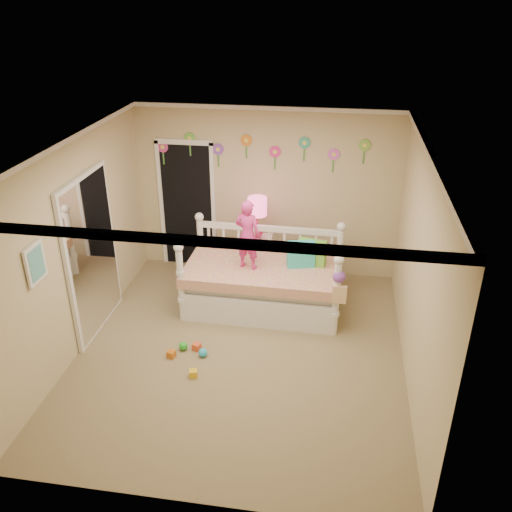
% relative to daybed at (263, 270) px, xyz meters
% --- Properties ---
extents(floor, '(4.00, 4.50, 0.01)m').
position_rel_daybed_xyz_m(floor, '(-0.12, -1.09, -0.59)').
color(floor, '#7F684C').
rests_on(floor, ground).
extents(ceiling, '(4.00, 4.50, 0.01)m').
position_rel_daybed_xyz_m(ceiling, '(-0.12, -1.09, 2.01)').
color(ceiling, white).
rests_on(ceiling, floor).
extents(back_wall, '(4.00, 0.01, 2.60)m').
position_rel_daybed_xyz_m(back_wall, '(-0.12, 1.16, 0.71)').
color(back_wall, tan).
rests_on(back_wall, floor).
extents(left_wall, '(0.01, 4.50, 2.60)m').
position_rel_daybed_xyz_m(left_wall, '(-2.12, -1.09, 0.71)').
color(left_wall, tan).
rests_on(left_wall, floor).
extents(right_wall, '(0.01, 4.50, 2.60)m').
position_rel_daybed_xyz_m(right_wall, '(1.88, -1.09, 0.71)').
color(right_wall, tan).
rests_on(right_wall, floor).
extents(crown_molding, '(4.00, 4.50, 0.06)m').
position_rel_daybed_xyz_m(crown_molding, '(-0.12, -1.09, 1.98)').
color(crown_molding, white).
rests_on(crown_molding, ceiling).
extents(daybed, '(2.19, 1.20, 1.18)m').
position_rel_daybed_xyz_m(daybed, '(0.00, 0.00, 0.00)').
color(daybed, white).
rests_on(daybed, floor).
extents(pillow_turquoise, '(0.39, 0.22, 0.37)m').
position_rel_daybed_xyz_m(pillow_turquoise, '(0.51, 0.06, 0.25)').
color(pillow_turquoise, '#22AD8C').
rests_on(pillow_turquoise, daybed).
extents(pillow_lime, '(0.40, 0.21, 0.36)m').
position_rel_daybed_xyz_m(pillow_lime, '(0.66, 0.15, 0.25)').
color(pillow_lime, '#6ABA38').
rests_on(pillow_lime, daybed).
extents(child, '(0.40, 0.31, 0.97)m').
position_rel_daybed_xyz_m(child, '(-0.20, -0.07, 0.55)').
color(child, '#E0338B').
rests_on(child, daybed).
extents(nightstand, '(0.48, 0.38, 0.75)m').
position_rel_daybed_xyz_m(nightstand, '(-0.19, 0.72, -0.22)').
color(nightstand, white).
rests_on(nightstand, floor).
extents(table_lamp, '(0.28, 0.28, 0.63)m').
position_rel_daybed_xyz_m(table_lamp, '(-0.19, 0.72, 0.57)').
color(table_lamp, '#FC2164').
rests_on(table_lamp, nightstand).
extents(closet_doorway, '(0.90, 0.04, 2.07)m').
position_rel_daybed_xyz_m(closet_doorway, '(-1.37, 1.14, 0.45)').
color(closet_doorway, black).
rests_on(closet_doorway, back_wall).
extents(flower_decals, '(3.40, 0.02, 0.50)m').
position_rel_daybed_xyz_m(flower_decals, '(-0.21, 1.14, 1.35)').
color(flower_decals, '#B2668C').
rests_on(flower_decals, back_wall).
extents(mirror_closet, '(0.07, 1.30, 2.10)m').
position_rel_daybed_xyz_m(mirror_closet, '(-2.08, -0.79, 0.46)').
color(mirror_closet, white).
rests_on(mirror_closet, left_wall).
extents(wall_picture, '(0.05, 0.34, 0.42)m').
position_rel_daybed_xyz_m(wall_picture, '(-2.09, -1.99, 0.96)').
color(wall_picture, white).
rests_on(wall_picture, left_wall).
extents(hanging_bag, '(0.20, 0.16, 0.36)m').
position_rel_daybed_xyz_m(hanging_bag, '(1.03, -0.56, 0.13)').
color(hanging_bag, beige).
rests_on(hanging_bag, daybed).
extents(toy_scatter, '(1.27, 1.52, 0.11)m').
position_rel_daybed_xyz_m(toy_scatter, '(-0.78, -1.73, -0.53)').
color(toy_scatter, '#996666').
rests_on(toy_scatter, floor).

